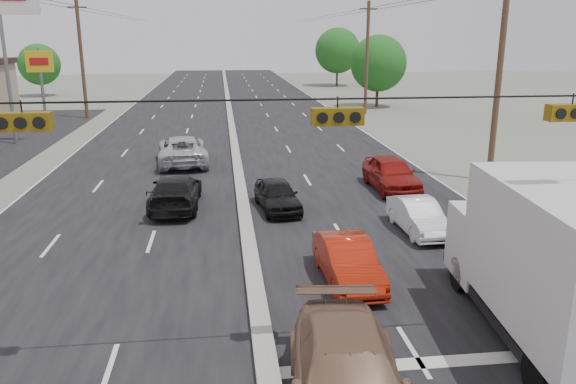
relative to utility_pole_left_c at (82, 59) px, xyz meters
name	(u,v)px	position (x,y,z in m)	size (l,w,h in m)	color
ground	(265,362)	(12.50, -40.00, -5.11)	(200.00, 200.00, 0.00)	#606356
road_surface	(233,135)	(12.50, -10.00, -5.11)	(20.00, 160.00, 0.02)	black
center_median	(233,133)	(12.50, -10.00, -5.01)	(0.50, 160.00, 0.20)	gray
utility_pole_left_c	(82,59)	(0.00, 0.00, 0.00)	(1.60, 0.30, 10.00)	#422D1E
utility_pole_right_b	(499,77)	(25.00, -25.00, 0.00)	(1.60, 0.30, 10.00)	#422D1E
utility_pole_right_c	(367,57)	(25.00, 0.00, 0.00)	(1.60, 0.30, 10.00)	#422D1E
traffic_signals	(332,114)	(13.90, -40.00, 0.39)	(25.00, 0.30, 0.54)	black
pole_sign_far	(40,67)	(-3.50, 0.00, -0.70)	(2.20, 0.25, 6.00)	slate
tree_left_far	(39,64)	(-9.50, 20.00, -1.39)	(4.80, 4.80, 6.12)	#382619
tree_right_mid	(378,63)	(27.50, 5.00, -0.77)	(5.60, 5.60, 7.14)	#382619
tree_right_far	(338,51)	(28.50, 30.00, -0.15)	(6.40, 6.40, 8.16)	#382619
box_truck	(552,261)	(19.18, -39.77, -3.12)	(3.37, 7.85, 3.87)	black
tan_sedan	(348,380)	(13.90, -41.98, -4.34)	(2.14, 5.26, 1.53)	brown
red_sedan	(347,262)	(15.22, -36.09, -4.46)	(1.37, 3.92, 1.29)	#A11C09
queue_car_a	(277,195)	(13.90, -28.80, -4.47)	(1.50, 3.73, 1.27)	black
queue_car_b	(418,217)	(18.77, -32.14, -4.50)	(1.29, 3.69, 1.22)	silver
queue_car_d	(503,244)	(20.47, -35.24, -4.49)	(1.74, 4.29, 1.24)	navy
queue_car_e	(391,174)	(19.50, -26.31, -4.32)	(1.86, 4.62, 1.58)	maroon
oncoming_near	(176,192)	(9.70, -27.98, -4.40)	(1.98, 4.87, 1.41)	black
oncoming_far	(182,150)	(9.47, -19.49, -4.31)	(2.64, 5.72, 1.59)	#B0B1B8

